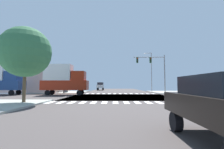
{
  "coord_description": "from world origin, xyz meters",
  "views": [
    {
      "loc": [
        -0.88,
        -22.23,
        1.62
      ],
      "look_at": [
        -1.24,
        6.95,
        3.48
      ],
      "focal_mm": 25.9,
      "sensor_mm": 36.0,
      "label": 1
    }
  ],
  "objects_px": {
    "traffic_signal_mast": "(153,65)",
    "box_truck_trailing_2": "(64,79)",
    "street_lamp": "(151,69)",
    "suv_queued_1": "(100,86)",
    "sedan_nearside_1": "(199,88)",
    "sedan_middle_3": "(224,104)",
    "sidewalk_tree": "(25,52)",
    "bank_building": "(27,82)"
  },
  "relations": [
    {
      "from": "traffic_signal_mast",
      "to": "sedan_middle_3",
      "type": "height_order",
      "value": "traffic_signal_mast"
    },
    {
      "from": "sidewalk_tree",
      "to": "box_truck_trailing_2",
      "type": "distance_m",
      "value": 12.05
    },
    {
      "from": "traffic_signal_mast",
      "to": "street_lamp",
      "type": "distance_m",
      "value": 7.36
    },
    {
      "from": "suv_queued_1",
      "to": "box_truck_trailing_2",
      "type": "xyz_separation_m",
      "value": [
        -3.9,
        -23.39,
        1.17
      ]
    },
    {
      "from": "traffic_signal_mast",
      "to": "sedan_middle_3",
      "type": "xyz_separation_m",
      "value": [
        -4.27,
        -25.2,
        -4.08
      ]
    },
    {
      "from": "sedan_nearside_1",
      "to": "suv_queued_1",
      "type": "xyz_separation_m",
      "value": [
        -17.54,
        23.39,
        0.28
      ]
    },
    {
      "from": "traffic_signal_mast",
      "to": "street_lamp",
      "type": "height_order",
      "value": "street_lamp"
    },
    {
      "from": "sidewalk_tree",
      "to": "sedan_nearside_1",
      "type": "bearing_deg",
      "value": 29.35
    },
    {
      "from": "sedan_middle_3",
      "to": "suv_queued_1",
      "type": "bearing_deg",
      "value": 98.87
    },
    {
      "from": "suv_queued_1",
      "to": "sedan_middle_3",
      "type": "relative_size",
      "value": 1.07
    },
    {
      "from": "bank_building",
      "to": "box_truck_trailing_2",
      "type": "relative_size",
      "value": 2.47
    },
    {
      "from": "street_lamp",
      "to": "box_truck_trailing_2",
      "type": "distance_m",
      "value": 19.92
    },
    {
      "from": "street_lamp",
      "to": "sedan_nearside_1",
      "type": "height_order",
      "value": "street_lamp"
    },
    {
      "from": "sidewalk_tree",
      "to": "suv_queued_1",
      "type": "xyz_separation_m",
      "value": [
        3.62,
        35.29,
        -3.07
      ]
    },
    {
      "from": "suv_queued_1",
      "to": "sedan_middle_3",
      "type": "xyz_separation_m",
      "value": [
        7.0,
        -44.83,
        -0.28
      ]
    },
    {
      "from": "street_lamp",
      "to": "bank_building",
      "type": "xyz_separation_m",
      "value": [
        -27.05,
        -2.3,
        -3.05
      ]
    },
    {
      "from": "sidewalk_tree",
      "to": "sedan_middle_3",
      "type": "bearing_deg",
      "value": -41.96
    },
    {
      "from": "bank_building",
      "to": "suv_queued_1",
      "type": "height_order",
      "value": "bank_building"
    },
    {
      "from": "bank_building",
      "to": "sedan_nearside_1",
      "type": "xyz_separation_m",
      "value": [
        32.13,
        -8.72,
        -1.13
      ]
    },
    {
      "from": "sedan_nearside_1",
      "to": "suv_queued_1",
      "type": "bearing_deg",
      "value": -143.13
    },
    {
      "from": "traffic_signal_mast",
      "to": "sidewalk_tree",
      "type": "xyz_separation_m",
      "value": [
        -14.88,
        -15.66,
        -0.74
      ]
    },
    {
      "from": "box_truck_trailing_2",
      "to": "bank_building",
      "type": "bearing_deg",
      "value": -129.22
    },
    {
      "from": "suv_queued_1",
      "to": "box_truck_trailing_2",
      "type": "distance_m",
      "value": 23.74
    },
    {
      "from": "bank_building",
      "to": "box_truck_trailing_2",
      "type": "height_order",
      "value": "box_truck_trailing_2"
    },
    {
      "from": "sedan_nearside_1",
      "to": "sedan_middle_3",
      "type": "xyz_separation_m",
      "value": [
        -10.54,
        -21.44,
        0.0
      ]
    },
    {
      "from": "bank_building",
      "to": "sedan_nearside_1",
      "type": "distance_m",
      "value": 33.32
    },
    {
      "from": "suv_queued_1",
      "to": "sedan_middle_3",
      "type": "distance_m",
      "value": 45.38
    },
    {
      "from": "street_lamp",
      "to": "suv_queued_1",
      "type": "bearing_deg",
      "value": 135.21
    },
    {
      "from": "traffic_signal_mast",
      "to": "box_truck_trailing_2",
      "type": "xyz_separation_m",
      "value": [
        -15.17,
        -3.76,
        -2.64
      ]
    },
    {
      "from": "suv_queued_1",
      "to": "sedan_middle_3",
      "type": "bearing_deg",
      "value": 98.87
    },
    {
      "from": "street_lamp",
      "to": "suv_queued_1",
      "type": "distance_m",
      "value": 17.98
    },
    {
      "from": "bank_building",
      "to": "sedan_middle_3",
      "type": "bearing_deg",
      "value": -54.41
    },
    {
      "from": "traffic_signal_mast",
      "to": "sedan_middle_3",
      "type": "relative_size",
      "value": 1.65
    },
    {
      "from": "street_lamp",
      "to": "suv_queued_1",
      "type": "xyz_separation_m",
      "value": [
        -12.46,
        12.37,
        -3.9
      ]
    },
    {
      "from": "traffic_signal_mast",
      "to": "box_truck_trailing_2",
      "type": "distance_m",
      "value": 15.85
    },
    {
      "from": "sedan_nearside_1",
      "to": "box_truck_trailing_2",
      "type": "xyz_separation_m",
      "value": [
        -21.44,
        0.0,
        1.45
      ]
    },
    {
      "from": "box_truck_trailing_2",
      "to": "sedan_middle_3",
      "type": "bearing_deg",
      "value": 26.95
    },
    {
      "from": "sidewalk_tree",
      "to": "sedan_nearside_1",
      "type": "distance_m",
      "value": 24.5
    },
    {
      "from": "suv_queued_1",
      "to": "bank_building",
      "type": "bearing_deg",
      "value": 45.15
    },
    {
      "from": "traffic_signal_mast",
      "to": "sidewalk_tree",
      "type": "bearing_deg",
      "value": -133.54
    },
    {
      "from": "bank_building",
      "to": "box_truck_trailing_2",
      "type": "distance_m",
      "value": 13.8
    },
    {
      "from": "bank_building",
      "to": "suv_queued_1",
      "type": "distance_m",
      "value": 20.7
    }
  ]
}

